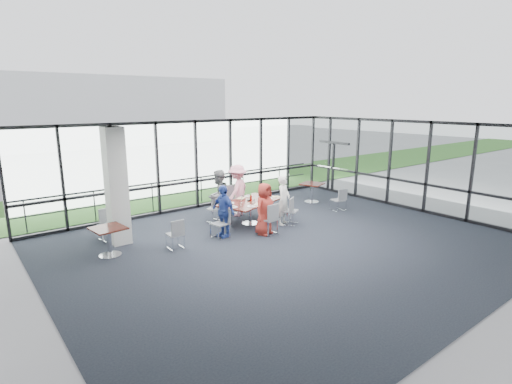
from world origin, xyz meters
TOP-DOWN VIEW (x-y plane):
  - floor at (0.00, 0.00)m, footprint 12.00×10.00m
  - ceiling at (0.00, 0.00)m, footprint 12.00×10.00m
  - wall_left at (-6.00, 0.00)m, footprint 0.10×10.00m
  - wall_front at (0.00, -5.00)m, footprint 12.00×0.10m
  - curtain_wall_back at (0.00, 5.00)m, footprint 12.00×0.10m
  - curtain_wall_right at (6.00, 0.00)m, footprint 0.10×10.00m
  - exit_door at (6.00, 3.75)m, footprint 0.12×1.60m
  - structural_column at (-3.60, 3.00)m, footprint 0.50×0.50m
  - apron at (0.00, 10.00)m, footprint 80.00×70.00m
  - grass_strip at (0.00, 8.00)m, footprint 80.00×5.00m
  - hangar_main at (4.00, 32.00)m, footprint 24.00×10.00m
  - guard_rail at (0.00, 5.60)m, footprint 12.00×0.06m
  - main_table at (0.31, 2.18)m, footprint 2.40×1.76m
  - side_table_left at (-4.15, 2.22)m, footprint 0.84×0.84m
  - side_table_right at (3.89, 2.94)m, footprint 1.00×1.00m
  - diner_near_left at (0.02, 1.12)m, footprint 0.87×0.69m
  - diner_near_right at (1.13, 1.51)m, footprint 0.70×0.63m
  - diner_far_left at (-0.41, 2.91)m, footprint 0.95×0.74m
  - diner_far_right at (0.54, 3.20)m, footprint 1.28×1.08m
  - diner_end at (-1.04, 1.68)m, footprint 0.60×0.95m
  - chair_main_nl at (0.13, 1.03)m, footprint 0.49×0.49m
  - chair_main_nr at (1.26, 1.34)m, footprint 0.60×0.60m
  - chair_main_fl at (-0.46, 3.07)m, footprint 0.59×0.59m
  - chair_main_fr at (0.41, 3.33)m, footprint 0.51×0.51m
  - chair_main_end at (-1.19, 1.64)m, footprint 0.46×0.46m
  - chair_spare_la at (-2.60, 1.66)m, footprint 0.40×0.40m
  - chair_spare_lb at (-3.79, 3.48)m, footprint 0.49×0.49m
  - chair_spare_r at (3.72, 1.49)m, footprint 0.47×0.47m
  - plate_nl at (-0.08, 1.61)m, footprint 0.25×0.25m
  - plate_nr at (0.98, 2.05)m, footprint 0.24×0.24m
  - plate_fl at (-0.35, 2.34)m, footprint 0.25×0.25m
  - plate_fr at (0.64, 2.73)m, footprint 0.28×0.28m
  - plate_end at (-0.54, 1.89)m, footprint 0.25×0.25m
  - tumbler_a at (0.17, 1.82)m, footprint 0.07×0.07m
  - tumbler_b at (0.66, 2.05)m, footprint 0.07×0.07m
  - tumbler_c at (0.22, 2.49)m, footprint 0.07×0.07m
  - tumbler_d at (-0.34, 1.81)m, footprint 0.07×0.07m
  - menu_a at (0.27, 1.73)m, footprint 0.38×0.34m
  - menu_b at (1.33, 2.13)m, footprint 0.30×0.23m
  - menu_c at (0.32, 2.69)m, footprint 0.39×0.36m
  - condiment_caddy at (0.30, 2.24)m, footprint 0.10×0.07m
  - ketchup_bottle at (0.36, 2.20)m, footprint 0.06×0.06m
  - green_bottle at (0.40, 2.29)m, footprint 0.05×0.05m

SIDE VIEW (x-z plane):
  - apron at x=0.00m, z-range -0.03..-0.01m
  - floor at x=0.00m, z-range -0.02..0.00m
  - grass_strip at x=0.00m, z-range 0.01..0.01m
  - chair_spare_r at x=3.72m, z-range 0.00..0.79m
  - chair_spare_la at x=-2.60m, z-range 0.00..0.80m
  - chair_main_end at x=-1.19m, z-range 0.00..0.84m
  - chair_spare_lb at x=-3.79m, z-range 0.00..0.85m
  - chair_main_fl at x=-0.46m, z-range 0.00..0.88m
  - chair_main_nr at x=1.26m, z-range 0.00..0.89m
  - chair_main_nl at x=0.13m, z-range 0.00..0.92m
  - chair_main_fr at x=0.41m, z-range 0.00..0.99m
  - guard_rail at x=0.00m, z-range 0.47..0.53m
  - side_table_left at x=-4.15m, z-range 0.24..0.99m
  - side_table_right at x=3.89m, z-range 0.24..0.99m
  - main_table at x=0.31m, z-range 0.27..1.02m
  - menu_a at x=0.27m, z-range 0.75..0.75m
  - menu_b at x=1.33m, z-range 0.75..0.75m
  - menu_c at x=0.32m, z-range 0.75..0.75m
  - plate_nl at x=-0.08m, z-range 0.75..0.76m
  - plate_nr at x=0.98m, z-range 0.75..0.76m
  - plate_fl at x=-0.35m, z-range 0.75..0.76m
  - plate_fr at x=0.64m, z-range 0.75..0.76m
  - plate_end at x=-0.54m, z-range 0.75..0.76m
  - diner_end at x=-1.04m, z-range 0.00..1.53m
  - condiment_caddy at x=0.30m, z-range 0.75..0.79m
  - diner_near_left at x=0.02m, z-range 0.00..1.54m
  - diner_near_right at x=1.13m, z-range 0.00..1.58m
  - tumbler_c at x=0.22m, z-range 0.75..0.89m
  - tumbler_b at x=0.66m, z-range 0.75..0.89m
  - tumbler_d at x=-0.34m, z-range 0.75..0.90m
  - tumbler_a at x=0.17m, z-range 0.75..0.90m
  - ketchup_bottle at x=0.36m, z-range 0.75..0.93m
  - green_bottle at x=0.40m, z-range 0.75..0.95m
  - diner_far_left at x=-0.41m, z-range 0.00..1.73m
  - diner_far_right at x=0.54m, z-range 0.00..1.77m
  - exit_door at x=6.00m, z-range 0.00..2.10m
  - wall_left at x=-6.00m, z-range 0.00..3.20m
  - wall_front at x=0.00m, z-range 0.00..3.20m
  - curtain_wall_back at x=0.00m, z-range 0.00..3.20m
  - curtain_wall_right at x=6.00m, z-range 0.00..3.20m
  - structural_column at x=-3.60m, z-range 0.00..3.20m
  - hangar_main at x=4.00m, z-range 0.00..6.00m
  - ceiling at x=0.00m, z-range 3.18..3.22m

